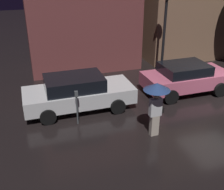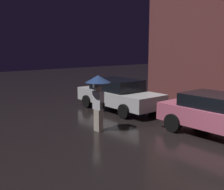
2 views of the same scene
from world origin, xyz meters
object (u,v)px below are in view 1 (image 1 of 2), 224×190
Objects in this scene: parked_car_white at (78,92)px; street_lamp_near at (165,17)px; pedestrian_with_umbrella at (156,96)px; parked_car_pink at (186,77)px; parking_meter at (77,104)px.

parked_car_white is 1.04× the size of street_lamp_near.
pedestrian_with_umbrella is at bearing -118.97° from street_lamp_near.
parked_car_pink is 3.33m from street_lamp_near.
parking_meter is (-2.44, 1.56, -0.68)m from pedestrian_with_umbrella.
pedestrian_with_umbrella reaches higher than parked_car_white.
parked_car_white is 1.11× the size of parked_car_pink.
street_lamp_near reaches higher than parking_meter.
parking_meter is 6.87m from street_lamp_near.
parked_car_white is at bearing 125.09° from pedestrian_with_umbrella.
parked_car_white is 5.12m from parked_car_pink.
pedestrian_with_umbrella reaches higher than parked_car_pink.
parked_car_pink reaches higher than parking_meter.
parked_car_pink is (5.12, 0.13, -0.01)m from parked_car_white.
pedestrian_with_umbrella is (2.17, -2.76, 0.76)m from parked_car_white.
pedestrian_with_umbrella is at bearing -32.55° from parking_meter.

